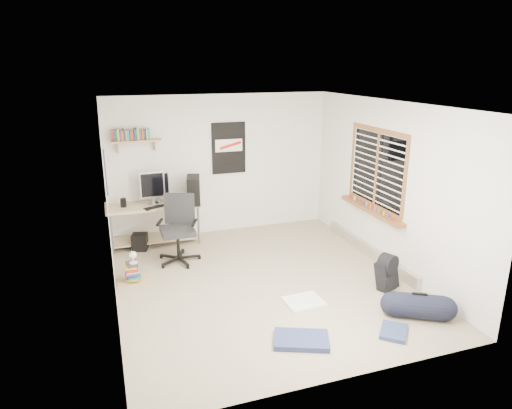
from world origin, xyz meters
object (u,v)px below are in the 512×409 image
object	(u,v)px
desk	(154,223)
book_stack	(133,272)
backpack	(387,275)
duffel_bag	(418,307)
office_chair	(178,232)

from	to	relation	value
desk	book_stack	bearing A→B (deg)	-107.46
backpack	book_stack	world-z (taller)	backpack
desk	duffel_bag	size ratio (longest dim) A/B	2.55
backpack	book_stack	size ratio (longest dim) A/B	0.97
duffel_bag	book_stack	distance (m)	3.88
duffel_bag	book_stack	bearing A→B (deg)	176.57
office_chair	book_stack	size ratio (longest dim) A/B	2.60
desk	office_chair	world-z (taller)	office_chair
office_chair	duffel_bag	world-z (taller)	office_chair
desk	book_stack	size ratio (longest dim) A/B	3.80
desk	book_stack	world-z (taller)	desk
duffel_bag	office_chair	bearing A→B (deg)	163.55
desk	backpack	xyz separation A→B (m)	(2.84, -2.73, -0.16)
desk	duffel_bag	distance (m)	4.48
office_chair	book_stack	distance (m)	0.95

